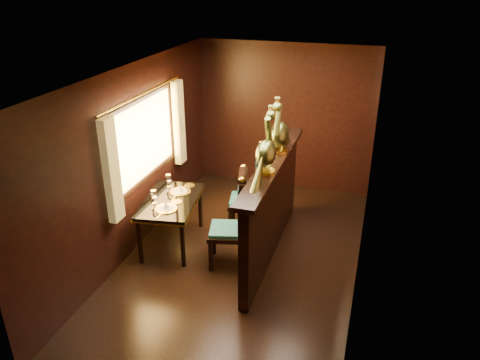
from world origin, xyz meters
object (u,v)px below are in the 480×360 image
at_px(chair_right, 254,188).
at_px(peacock_right, 280,123).
at_px(chair_left, 236,216).
at_px(peacock_left, 266,142).
at_px(dining_table, 170,204).

relative_size(chair_right, peacock_right, 1.71).
relative_size(chair_left, peacock_left, 1.71).
height_order(chair_right, peacock_left, peacock_left).
xyz_separation_m(dining_table, chair_left, (1.01, -0.18, 0.07)).
bearing_deg(peacock_left, peacock_right, 90.00).
relative_size(peacock_left, peacock_right, 0.98).
bearing_deg(peacock_right, peacock_left, -90.00).
bearing_deg(chair_left, peacock_left, -18.06).
bearing_deg(chair_left, peacock_right, 47.56).
distance_m(peacock_left, peacock_right, 0.71).
relative_size(chair_left, chair_right, 0.99).
bearing_deg(chair_left, dining_table, 155.70).
bearing_deg(peacock_left, chair_right, 113.14).
height_order(dining_table, peacock_left, peacock_left).
height_order(dining_table, chair_right, chair_right).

